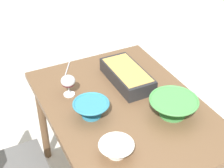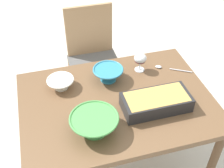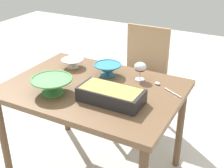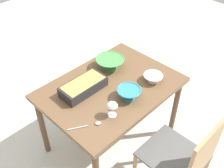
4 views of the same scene
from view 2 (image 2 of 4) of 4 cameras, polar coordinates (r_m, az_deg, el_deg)
The scene contains 8 objects.
dining_table at distance 1.85m, azimuth 0.93°, elevation -4.95°, with size 1.16×0.84×0.73m.
chair at distance 2.53m, azimuth -3.64°, elevation 5.16°, with size 0.42×0.46×0.92m.
wine_glass at distance 1.97m, azimuth 5.48°, elevation 4.77°, with size 0.08×0.08×0.13m.
casserole_dish at distance 1.73m, azimuth 8.52°, elevation -3.37°, with size 0.39×0.19×0.09m.
mixing_bowl at distance 1.90m, azimuth -0.63°, elevation 2.04°, with size 0.20×0.20×0.09m.
small_bowl at distance 1.59m, azimuth -3.44°, elevation -7.58°, with size 0.27×0.27×0.10m.
serving_bowl at distance 1.88m, azimuth -9.88°, elevation 0.26°, with size 0.17×0.17×0.07m.
serving_spoon at distance 2.05m, azimuth 10.42°, elevation 3.06°, with size 0.23×0.14×0.01m.
Camera 2 is at (0.38, 1.24, 1.97)m, focal length 47.34 mm.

